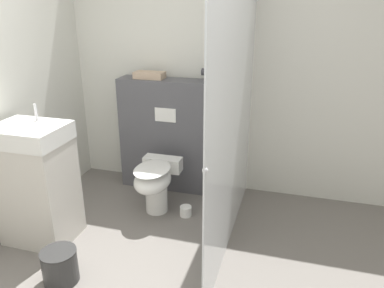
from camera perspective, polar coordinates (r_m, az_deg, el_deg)
wall_back at (r=3.88m, az=1.11°, el=11.06°), size 8.00×0.06×2.50m
partition_panel at (r=3.95m, az=-3.33°, el=1.34°), size 1.05×0.27×1.18m
shower_glass at (r=2.88m, az=6.50°, el=4.20°), size 0.04×1.89×2.19m
toilet at (r=3.56m, az=-5.65°, el=-5.67°), size 0.38×0.58×0.49m
sink_vanity at (r=3.35m, az=-22.57°, el=-5.58°), size 0.56×0.45×1.16m
hair_drier at (r=3.70m, az=2.57°, el=10.84°), size 0.15×0.07×0.12m
folded_towel at (r=3.85m, az=-6.49°, el=10.39°), size 0.30×0.16×0.07m
spare_toilet_roll at (r=3.61m, az=-0.96°, el=-10.18°), size 0.11×0.11×0.10m
waste_bin at (r=3.00m, az=-19.47°, el=-17.13°), size 0.26×0.26×0.26m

